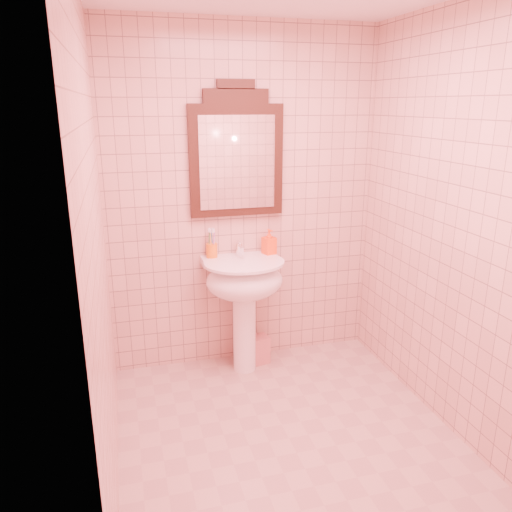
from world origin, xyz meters
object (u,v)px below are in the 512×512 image
object	(u,v)px
mirror	(237,155)
soap_dispenser	(269,242)
toothbrush_cup	(212,250)
towel	(257,350)
pedestal_sink	(244,288)

from	to	relation	value
mirror	soap_dispenser	distance (m)	0.68
toothbrush_cup	towel	distance (m)	0.87
towel	toothbrush_cup	bearing A→B (deg)	164.12
mirror	towel	xyz separation A→B (m)	(0.11, -0.13, -1.48)
pedestal_sink	towel	world-z (taller)	pedestal_sink
pedestal_sink	towel	xyz separation A→B (m)	(0.11, 0.07, -0.55)
mirror	towel	size ratio (longest dim) A/B	4.29
toothbrush_cup	soap_dispenser	bearing A→B (deg)	-3.48
pedestal_sink	soap_dispenser	xyz separation A→B (m)	(0.23, 0.14, 0.30)
pedestal_sink	towel	bearing A→B (deg)	32.18
towel	mirror	bearing A→B (deg)	131.55
mirror	toothbrush_cup	bearing A→B (deg)	-169.13
mirror	soap_dispenser	bearing A→B (deg)	-16.00
pedestal_sink	soap_dispenser	distance (m)	0.40
towel	soap_dispenser	bearing A→B (deg)	29.67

